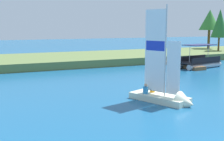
% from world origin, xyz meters
% --- Properties ---
extents(shore_bank, '(80.00, 12.07, 0.91)m').
position_xyz_m(shore_bank, '(0.00, 30.82, 0.45)').
color(shore_bank, '#5B703D').
rests_on(shore_bank, ground).
extents(shoreline_tree_centre, '(2.61, 2.61, 6.55)m').
position_xyz_m(shoreline_tree_centre, '(25.60, 29.26, 5.21)').
color(shoreline_tree_centre, brown).
rests_on(shoreline_tree_centre, shore_bank).
extents(shoreline_tree_midright, '(3.58, 3.58, 6.70)m').
position_xyz_m(shoreline_tree_midright, '(27.39, 33.51, 5.82)').
color(shoreline_tree_midright, brown).
rests_on(shoreline_tree_midright, shore_bank).
extents(wooden_dock, '(1.54, 6.93, 0.39)m').
position_xyz_m(wooden_dock, '(12.68, 21.81, 0.20)').
color(wooden_dock, brown).
rests_on(wooden_dock, ground).
extents(sailboat, '(2.99, 4.56, 6.56)m').
position_xyz_m(sailboat, '(1.76, 8.65, 0.46)').
color(sailboat, silver).
rests_on(sailboat, ground).
extents(pontoon_boat, '(5.83, 3.31, 2.68)m').
position_xyz_m(pontoon_boat, '(14.04, 20.33, 0.66)').
color(pontoon_boat, '#B2B2B7').
rests_on(pontoon_boat, ground).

